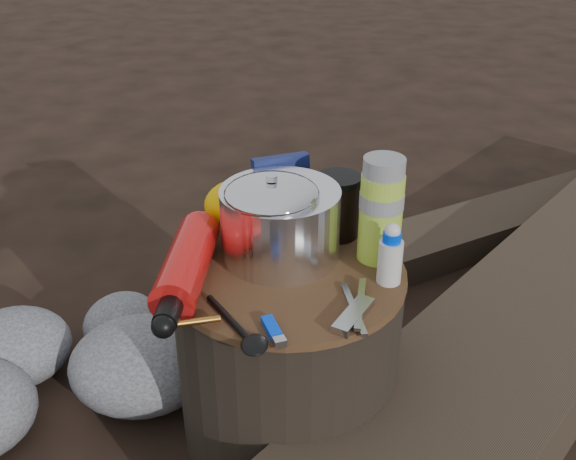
{
  "coord_description": "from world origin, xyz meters",
  "views": [
    {
      "loc": [
        0.02,
        -1.04,
        1.06
      ],
      "look_at": [
        0.0,
        0.0,
        0.48
      ],
      "focal_mm": 41.96,
      "sensor_mm": 36.0,
      "label": 1
    }
  ],
  "objects_px": {
    "log_main": "(566,294)",
    "travel_mug": "(338,206)",
    "stump": "(288,355)",
    "fuel_bottle": "(187,265)",
    "camping_pot": "(272,222)",
    "thermos": "(381,210)"
  },
  "relations": [
    {
      "from": "log_main",
      "to": "travel_mug",
      "type": "bearing_deg",
      "value": -118.32
    },
    {
      "from": "stump",
      "to": "thermos",
      "type": "xyz_separation_m",
      "value": [
        0.17,
        0.05,
        0.3
      ]
    },
    {
      "from": "fuel_bottle",
      "to": "travel_mug",
      "type": "bearing_deg",
      "value": 36.53
    },
    {
      "from": "travel_mug",
      "to": "camping_pot",
      "type": "bearing_deg",
      "value": -140.28
    },
    {
      "from": "log_main",
      "to": "camping_pot",
      "type": "distance_m",
      "value": 0.89
    },
    {
      "from": "log_main",
      "to": "fuel_bottle",
      "type": "bearing_deg",
      "value": -114.47
    },
    {
      "from": "camping_pot",
      "to": "thermos",
      "type": "height_order",
      "value": "thermos"
    },
    {
      "from": "stump",
      "to": "fuel_bottle",
      "type": "distance_m",
      "value": 0.3
    },
    {
      "from": "log_main",
      "to": "fuel_bottle",
      "type": "height_order",
      "value": "fuel_bottle"
    },
    {
      "from": "stump",
      "to": "travel_mug",
      "type": "relative_size",
      "value": 3.41
    },
    {
      "from": "log_main",
      "to": "thermos",
      "type": "distance_m",
      "value": 0.74
    },
    {
      "from": "fuel_bottle",
      "to": "travel_mug",
      "type": "distance_m",
      "value": 0.33
    },
    {
      "from": "log_main",
      "to": "travel_mug",
      "type": "distance_m",
      "value": 0.74
    },
    {
      "from": "stump",
      "to": "thermos",
      "type": "bearing_deg",
      "value": 16.97
    },
    {
      "from": "log_main",
      "to": "fuel_bottle",
      "type": "distance_m",
      "value": 1.03
    },
    {
      "from": "stump",
      "to": "travel_mug",
      "type": "height_order",
      "value": "travel_mug"
    },
    {
      "from": "thermos",
      "to": "travel_mug",
      "type": "bearing_deg",
      "value": 130.74
    },
    {
      "from": "log_main",
      "to": "camping_pot",
      "type": "xyz_separation_m",
      "value": [
        -0.72,
        -0.35,
        0.39
      ]
    },
    {
      "from": "stump",
      "to": "travel_mug",
      "type": "xyz_separation_m",
      "value": [
        0.1,
        0.14,
        0.26
      ]
    },
    {
      "from": "log_main",
      "to": "thermos",
      "type": "bearing_deg",
      "value": -108.52
    },
    {
      "from": "camping_pot",
      "to": "thermos",
      "type": "relative_size",
      "value": 0.84
    },
    {
      "from": "log_main",
      "to": "camping_pot",
      "type": "relative_size",
      "value": 12.8
    }
  ]
}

